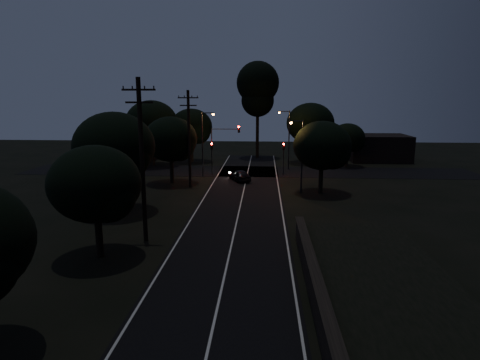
{
  "coord_description": "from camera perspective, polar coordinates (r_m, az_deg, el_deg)",
  "views": [
    {
      "loc": [
        2.09,
        -10.94,
        9.68
      ],
      "look_at": [
        0.0,
        24.0,
        2.5
      ],
      "focal_mm": 30.0,
      "sensor_mm": 36.0,
      "label": 1
    }
  ],
  "objects": [
    {
      "name": "tree_far_ne",
      "position": [
        61.33,
        10.22,
        7.81
      ],
      "size": [
        7.11,
        7.11,
        9.0
      ],
      "color": "black",
      "rests_on": "ground"
    },
    {
      "name": "tree_right_a",
      "position": [
        41.56,
        11.9,
        4.64
      ],
      "size": [
        5.85,
        5.85,
        7.44
      ],
      "color": "black",
      "rests_on": "ground"
    },
    {
      "name": "tree_far_w",
      "position": [
        59.06,
        -12.25,
        7.85
      ],
      "size": [
        7.36,
        7.36,
        9.38
      ],
      "color": "black",
      "rests_on": "ground"
    },
    {
      "name": "streetlight_a",
      "position": [
        49.75,
        -5.17,
        5.73
      ],
      "size": [
        1.66,
        0.26,
        8.0
      ],
      "color": "black",
      "rests_on": "ground"
    },
    {
      "name": "streetlight_b",
      "position": [
        55.26,
        6.79,
        6.27
      ],
      "size": [
        1.66,
        0.26,
        8.0
      ],
      "color": "black",
      "rests_on": "ground"
    },
    {
      "name": "streetlight_c",
      "position": [
        41.45,
        8.59,
        4.08
      ],
      "size": [
        1.46,
        0.26,
        7.5
      ],
      "color": "black",
      "rests_on": "ground"
    },
    {
      "name": "building_right",
      "position": [
        66.84,
        19.0,
        4.36
      ],
      "size": [
        9.0,
        7.0,
        4.0
      ],
      "primitive_type": "cube",
      "color": "black",
      "rests_on": "ground"
    },
    {
      "name": "retaining_wall",
      "position": [
        17.55,
        23.16,
        -20.51
      ],
      "size": [
        6.93,
        26.0,
        1.6
      ],
      "color": "black",
      "rests_on": "ground"
    },
    {
      "name": "tree_left_b",
      "position": [
        25.41,
        -19.58,
        -0.82
      ],
      "size": [
        5.48,
        5.48,
        6.96
      ],
      "color": "black",
      "rests_on": "ground"
    },
    {
      "name": "tree_left_c",
      "position": [
        35.29,
        -17.14,
        4.36
      ],
      "size": [
        6.79,
        6.79,
        8.58
      ],
      "color": "black",
      "rests_on": "ground"
    },
    {
      "name": "signal_left",
      "position": [
        51.81,
        -4.03,
        3.97
      ],
      "size": [
        0.28,
        0.35,
        4.1
      ],
      "color": "black",
      "rests_on": "ground"
    },
    {
      "name": "building_left",
      "position": [
        67.12,
        -15.87,
        4.75
      ],
      "size": [
        10.0,
        8.0,
        4.4
      ],
      "primitive_type": "cube",
      "color": "black",
      "rests_on": "ground"
    },
    {
      "name": "signal_right",
      "position": [
        51.44,
        6.21,
        3.88
      ],
      "size": [
        0.28,
        0.35,
        4.1
      ],
      "color": "black",
      "rests_on": "ground"
    },
    {
      "name": "utility_pole_mid",
      "position": [
        27.45,
        -13.77,
        3.01
      ],
      "size": [
        2.2,
        0.3,
        11.0
      ],
      "color": "black",
      "rests_on": "ground"
    },
    {
      "name": "tall_pine",
      "position": [
        65.96,
        2.54,
        12.86
      ],
      "size": [
        6.81,
        6.81,
        15.47
      ],
      "color": "black",
      "rests_on": "ground"
    },
    {
      "name": "tree_left_d",
      "position": [
        46.24,
        -9.61,
        5.57
      ],
      "size": [
        6.03,
        6.03,
        7.65
      ],
      "color": "black",
      "rests_on": "ground"
    },
    {
      "name": "tree_far_nw",
      "position": [
        61.93,
        -6.74,
        7.42
      ],
      "size": [
        6.41,
        6.41,
        8.12
      ],
      "color": "black",
      "rests_on": "ground"
    },
    {
      "name": "utility_pole_far",
      "position": [
        43.89,
        -7.25,
        6.02
      ],
      "size": [
        2.2,
        0.3,
        10.5
      ],
      "color": "black",
      "rests_on": "ground"
    },
    {
      "name": "car",
      "position": [
        47.55,
        -0.03,
        0.68
      ],
      "size": [
        3.07,
        4.28,
        1.35
      ],
      "primitive_type": "imported",
      "rotation": [
        0.0,
        0.0,
        3.56
      ],
      "color": "black",
      "rests_on": "ground"
    },
    {
      "name": "signal_mast",
      "position": [
        51.45,
        -2.19,
        5.63
      ],
      "size": [
        3.7,
        0.35,
        6.25
      ],
      "color": "black",
      "rests_on": "ground"
    },
    {
      "name": "road_surface",
      "position": [
        43.2,
        0.56,
        -1.34
      ],
      "size": [
        60.0,
        70.0,
        0.03
      ],
      "color": "black",
      "rests_on": "ground"
    },
    {
      "name": "tree_far_e",
      "position": [
        59.36,
        15.23,
        5.69
      ],
      "size": [
        4.86,
        4.86,
        6.16
      ],
      "color": "black",
      "rests_on": "ground"
    }
  ]
}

